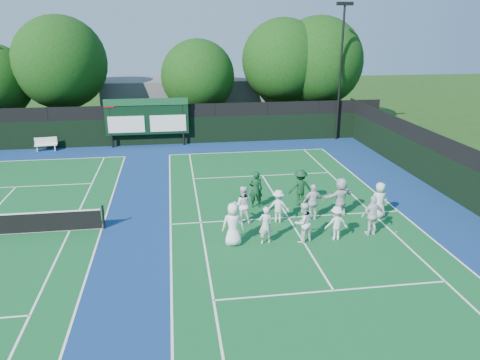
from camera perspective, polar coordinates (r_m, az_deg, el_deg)
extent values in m
plane|color=#1A3B10|center=(21.27, 6.55, -5.63)|extent=(120.00, 120.00, 0.00)
cube|color=navy|center=(21.56, -9.84, -5.45)|extent=(34.00, 32.00, 0.01)
cube|color=#115626|center=(22.15, 5.90, -4.56)|extent=(10.97, 23.77, 0.00)
cube|color=white|center=(33.17, 0.94, 3.45)|extent=(10.97, 0.08, 0.00)
cube|color=white|center=(21.54, -8.47, -5.36)|extent=(0.08, 23.77, 0.00)
cube|color=white|center=(24.04, 18.71, -3.59)|extent=(0.08, 23.77, 0.00)
cube|color=white|center=(21.56, -4.81, -5.19)|extent=(0.08, 23.77, 0.00)
cube|color=white|center=(23.46, 15.72, -3.83)|extent=(0.08, 23.77, 0.00)
cube|color=white|center=(16.71, 11.33, -13.07)|extent=(8.23, 0.08, 0.00)
cube|color=white|center=(28.00, 2.74, 0.54)|extent=(8.23, 0.08, 0.00)
cube|color=white|center=(22.15, 5.90, -4.55)|extent=(0.08, 12.80, 0.00)
cube|color=white|center=(33.93, -23.11, 2.28)|extent=(10.97, 0.08, 0.00)
cube|color=white|center=(21.79, -16.49, -5.67)|extent=(0.08, 23.77, 0.00)
cube|color=white|center=(22.04, -20.03, -5.77)|extent=(0.08, 23.77, 0.00)
cube|color=white|center=(28.89, -25.66, -0.76)|extent=(8.23, 0.08, 0.00)
cube|color=black|center=(35.56, -9.51, 5.87)|extent=(34.00, 0.08, 2.00)
cube|color=black|center=(35.27, -9.64, 8.25)|extent=(34.00, 0.05, 1.00)
cube|color=black|center=(25.47, 26.02, -0.91)|extent=(0.08, 32.00, 2.00)
cube|color=black|center=(25.06, 26.50, 2.32)|extent=(0.05, 32.00, 1.00)
cylinder|color=black|center=(35.28, -15.47, 6.60)|extent=(0.16, 0.16, 3.50)
cylinder|color=black|center=(35.01, -6.95, 7.05)|extent=(0.16, 0.16, 3.50)
cube|color=black|center=(34.97, -11.27, 7.56)|extent=(6.00, 0.15, 2.60)
cube|color=#144927|center=(34.68, -11.40, 9.32)|extent=(6.00, 0.05, 0.50)
cube|color=white|center=(35.07, -13.69, 6.59)|extent=(2.60, 0.04, 1.20)
cube|color=white|center=(34.92, -8.76, 6.85)|extent=(2.60, 0.04, 1.20)
cube|color=maroon|center=(34.93, -15.69, 8.89)|extent=(0.70, 0.04, 0.50)
cube|color=slate|center=(43.35, -4.09, 9.69)|extent=(18.00, 6.00, 4.00)
cylinder|color=black|center=(36.86, 12.12, 12.47)|extent=(0.16, 0.16, 10.00)
cube|color=black|center=(36.70, 12.68, 20.24)|extent=(1.20, 0.30, 0.25)
cylinder|color=black|center=(21.57, -16.32, -4.36)|extent=(0.10, 0.10, 1.10)
cube|color=white|center=(36.14, -22.59, 3.95)|extent=(1.56, 0.59, 0.06)
cube|color=white|center=(36.22, -22.59, 4.45)|extent=(1.51, 0.25, 0.51)
cube|color=white|center=(36.35, -23.48, 3.55)|extent=(0.11, 0.36, 0.40)
cube|color=white|center=(36.05, -21.62, 3.67)|extent=(0.11, 0.36, 0.40)
cylinder|color=black|center=(41.16, -27.22, 5.99)|extent=(0.44, 0.44, 2.28)
sphere|color=#0E340B|center=(40.84, -26.86, 9.87)|extent=(4.04, 4.04, 4.04)
cylinder|color=black|center=(39.73, -20.36, 7.16)|extent=(0.44, 0.44, 3.16)
sphere|color=#0E340B|center=(39.20, -21.06, 13.21)|extent=(7.05, 7.05, 7.05)
sphere|color=#0E340B|center=(39.43, -19.98, 12.32)|extent=(4.94, 4.94, 4.94)
cylinder|color=black|center=(39.00, -5.01, 7.48)|extent=(0.44, 0.44, 2.41)
sphere|color=#0E340B|center=(38.49, -5.15, 12.47)|extent=(5.88, 5.88, 5.88)
sphere|color=#0E340B|center=(38.89, -4.25, 11.68)|extent=(4.12, 4.12, 4.12)
cylinder|color=black|center=(39.92, 5.09, 8.37)|extent=(0.44, 0.44, 3.27)
sphere|color=#0E340B|center=(39.40, 5.26, 14.32)|extent=(6.72, 6.72, 6.72)
sphere|color=#0E340B|center=(39.88, 5.99, 13.38)|extent=(4.71, 4.71, 4.71)
cylinder|color=black|center=(40.74, 9.23, 8.16)|extent=(0.44, 0.44, 2.92)
sphere|color=#0E340B|center=(40.21, 9.55, 14.05)|extent=(7.31, 7.31, 7.31)
sphere|color=#0E340B|center=(40.74, 10.19, 13.04)|extent=(5.12, 5.12, 5.12)
sphere|color=#AFC417|center=(21.00, -1.84, -5.74)|extent=(0.07, 0.07, 0.07)
sphere|color=#AFC417|center=(23.23, 5.16, -3.34)|extent=(0.07, 0.07, 0.07)
sphere|color=#AFC417|center=(22.52, 0.51, -3.99)|extent=(0.07, 0.07, 0.07)
sphere|color=#AFC417|center=(23.95, 9.03, -2.82)|extent=(0.07, 0.07, 0.07)
sphere|color=#AFC417|center=(21.61, 18.52, -6.03)|extent=(0.07, 0.07, 0.07)
imported|color=white|center=(19.10, -0.84, -5.42)|extent=(0.90, 0.59, 1.83)
imported|color=silver|center=(19.30, 3.13, -5.51)|extent=(0.63, 0.45, 1.63)
imported|color=white|center=(19.56, 7.69, -5.15)|extent=(1.04, 0.95, 1.73)
imported|color=silver|center=(20.03, 11.68, -5.16)|extent=(0.97, 0.57, 1.49)
imported|color=white|center=(20.79, 15.86, -4.19)|extent=(1.07, 0.52, 1.77)
imported|color=white|center=(21.21, 0.33, -3.01)|extent=(0.96, 0.80, 1.76)
imported|color=silver|center=(21.36, 4.69, -3.20)|extent=(1.11, 0.80, 1.55)
imported|color=silver|center=(21.79, 8.90, -2.68)|extent=(1.05, 0.52, 1.73)
imported|color=silver|center=(22.44, 12.17, -2.04)|extent=(1.82, 1.15, 1.87)
imported|color=silver|center=(22.70, 16.63, -2.38)|extent=(0.84, 0.55, 1.72)
imported|color=#0F391C|center=(22.93, 1.93, -1.17)|extent=(0.69, 0.46, 1.86)
imported|color=#0F391C|center=(23.41, 7.35, -0.92)|extent=(1.25, 0.79, 1.85)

